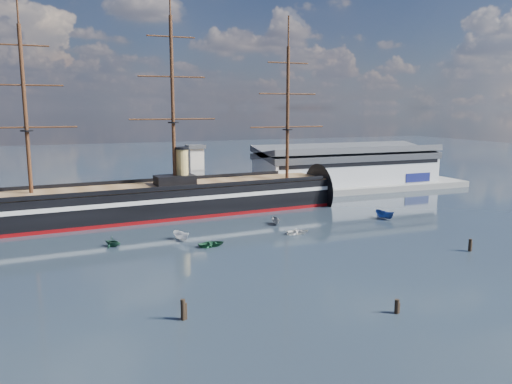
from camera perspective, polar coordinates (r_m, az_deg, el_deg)
name	(u,v)px	position (r m, az deg, el deg)	size (l,w,h in m)	color
ground	(221,229)	(114.73, -4.01, -4.25)	(600.00, 600.00, 0.00)	#202731
quay	(216,200)	(151.26, -4.55, -0.88)	(180.00, 18.00, 2.00)	slate
warehouse	(347,165)	(173.63, 10.35, 3.01)	(63.00, 21.00, 11.60)	#B7BABC
quay_tower	(196,170)	(145.04, -6.89, 2.53)	(5.00, 5.00, 15.00)	silver
warship	(161,200)	(130.57, -10.80, -0.89)	(113.41, 22.39, 53.94)	black
motorboat_a	(182,240)	(106.21, -8.51, -5.47)	(5.81, 2.13, 2.32)	white
motorboat_b	(212,246)	(100.94, -5.07, -6.20)	(3.35, 1.34, 1.56)	#144629
motorboat_c	(276,224)	(119.05, 2.29, -3.73)	(4.95, 1.82, 1.98)	slate
motorboat_d	(113,247)	(104.40, -16.04, -6.01)	(6.15, 2.66, 2.25)	#19402E
motorboat_e	(298,234)	(110.59, 4.80, -4.79)	(3.13, 1.25, 1.46)	silver
motorboat_f	(385,219)	(129.03, 14.48, -2.98)	(6.54, 2.40, 2.62)	navy
piling_near_left	(183,320)	(68.04, -8.31, -14.25)	(0.64, 0.64, 3.51)	black
piling_near_mid	(396,313)	(71.84, 15.76, -13.20)	(0.64, 0.64, 2.67)	black
piling_far_right	(470,251)	(105.58, 23.22, -6.25)	(0.64, 0.64, 3.16)	black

